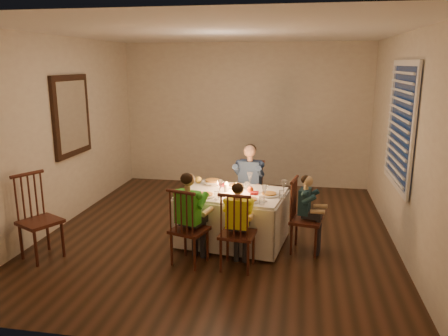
% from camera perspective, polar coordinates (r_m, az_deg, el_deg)
% --- Properties ---
extents(ground, '(5.00, 5.00, 0.00)m').
position_cam_1_polar(ground, '(5.99, -0.51, -8.35)').
color(ground, black).
rests_on(ground, ground).
extents(wall_left, '(0.02, 5.00, 2.60)m').
position_cam_1_polar(wall_left, '(6.44, -20.70, 4.34)').
color(wall_left, beige).
rests_on(wall_left, ground).
extents(wall_right, '(0.02, 5.00, 2.60)m').
position_cam_1_polar(wall_right, '(5.67, 22.44, 3.05)').
color(wall_right, beige).
rests_on(wall_right, ground).
extents(wall_back, '(4.50, 0.02, 2.60)m').
position_cam_1_polar(wall_back, '(8.08, 2.76, 6.89)').
color(wall_back, beige).
rests_on(wall_back, ground).
extents(ceiling, '(5.00, 5.00, 0.00)m').
position_cam_1_polar(ceiling, '(5.57, -0.57, 17.33)').
color(ceiling, white).
rests_on(ceiling, wall_back).
extents(dining_table, '(1.40, 1.10, 0.64)m').
position_cam_1_polar(dining_table, '(5.50, 1.10, -5.11)').
color(dining_table, white).
rests_on(dining_table, ground).
extents(chair_adult, '(0.42, 0.41, 0.91)m').
position_cam_1_polar(chair_adult, '(6.28, 3.25, -7.30)').
color(chair_adult, '#37140F').
rests_on(chair_adult, ground).
extents(chair_near_left, '(0.46, 0.45, 0.91)m').
position_cam_1_polar(chair_near_left, '(5.14, -4.45, -12.25)').
color(chair_near_left, '#37140F').
rests_on(chair_near_left, ground).
extents(chair_near_right, '(0.40, 0.39, 0.91)m').
position_cam_1_polar(chair_near_right, '(5.01, 1.75, -12.90)').
color(chair_near_right, '#37140F').
rests_on(chair_near_right, ground).
extents(chair_end, '(0.42, 0.43, 0.91)m').
position_cam_1_polar(chair_end, '(5.50, 10.51, -10.66)').
color(chair_end, '#37140F').
rests_on(chair_end, ground).
extents(chair_extra, '(0.54, 0.55, 1.01)m').
position_cam_1_polar(chair_extra, '(5.66, -22.47, -10.76)').
color(chair_extra, '#37140F').
rests_on(chair_extra, ground).
extents(adult, '(0.45, 0.42, 1.15)m').
position_cam_1_polar(adult, '(6.28, 3.25, -7.30)').
color(adult, navy).
rests_on(adult, ground).
extents(child_green, '(0.44, 0.42, 1.07)m').
position_cam_1_polar(child_green, '(5.14, -4.45, -12.25)').
color(child_green, green).
rests_on(child_green, ground).
extents(child_yellow, '(0.34, 0.31, 0.99)m').
position_cam_1_polar(child_yellow, '(5.01, 1.75, -12.90)').
color(child_yellow, yellow).
rests_on(child_yellow, ground).
extents(child_teal, '(0.31, 0.33, 0.96)m').
position_cam_1_polar(child_teal, '(5.50, 10.51, -10.66)').
color(child_teal, '#19363F').
rests_on(child_teal, ground).
extents(setting_adult, '(0.29, 0.29, 0.02)m').
position_cam_1_polar(setting_adult, '(5.66, 1.59, -2.40)').
color(setting_adult, silver).
rests_on(setting_adult, dining_table).
extents(setting_green, '(0.29, 0.29, 0.02)m').
position_cam_1_polar(setting_green, '(5.28, -2.45, -3.61)').
color(setting_green, silver).
rests_on(setting_green, dining_table).
extents(setting_yellow, '(0.29, 0.29, 0.02)m').
position_cam_1_polar(setting_yellow, '(5.09, 3.30, -4.26)').
color(setting_yellow, silver).
rests_on(setting_yellow, dining_table).
extents(setting_teal, '(0.29, 0.29, 0.02)m').
position_cam_1_polar(setting_teal, '(5.33, 5.88, -3.49)').
color(setting_teal, silver).
rests_on(setting_teal, dining_table).
extents(candle_left, '(0.06, 0.06, 0.10)m').
position_cam_1_polar(candle_left, '(5.45, 0.31, -2.61)').
color(candle_left, white).
rests_on(candle_left, dining_table).
extents(candle_right, '(0.06, 0.06, 0.10)m').
position_cam_1_polar(candle_right, '(5.41, 1.63, -2.73)').
color(candle_right, white).
rests_on(candle_right, dining_table).
extents(squash, '(0.09, 0.09, 0.09)m').
position_cam_1_polar(squash, '(5.85, -3.36, -1.55)').
color(squash, gold).
rests_on(squash, dining_table).
extents(orange_fruit, '(0.08, 0.08, 0.08)m').
position_cam_1_polar(orange_fruit, '(5.41, 3.46, -2.86)').
color(orange_fruit, '#F95814').
rests_on(orange_fruit, dining_table).
extents(serving_bowl, '(0.31, 0.31, 0.06)m').
position_cam_1_polar(serving_bowl, '(5.75, -1.51, -1.94)').
color(serving_bowl, silver).
rests_on(serving_bowl, dining_table).
extents(wall_mirror, '(0.06, 0.95, 1.15)m').
position_cam_1_polar(wall_mirror, '(6.65, -19.29, 6.46)').
color(wall_mirror, black).
rests_on(wall_mirror, wall_left).
extents(window_blinds, '(0.07, 1.34, 1.54)m').
position_cam_1_polar(window_blinds, '(5.73, 21.98, 5.22)').
color(window_blinds, '#0C1A33').
rests_on(window_blinds, wall_right).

